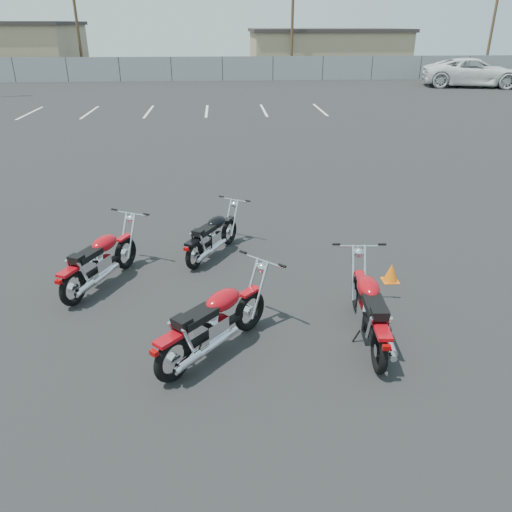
{
  "coord_description": "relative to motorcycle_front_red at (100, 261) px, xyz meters",
  "views": [
    {
      "loc": [
        -0.34,
        -6.91,
        4.18
      ],
      "look_at": [
        0.2,
        0.6,
        0.65
      ],
      "focal_mm": 35.0,
      "sensor_mm": 36.0,
      "label": 1
    }
  ],
  "objects": [
    {
      "name": "ground",
      "position": [
        2.46,
        -0.98,
        -0.47
      ],
      "size": [
        120.0,
        120.0,
        0.0
      ],
      "primitive_type": "plane",
      "color": "black",
      "rests_on": "ground"
    },
    {
      "name": "parking_line_stripes",
      "position": [
        -0.04,
        19.02,
        -0.47
      ],
      "size": [
        15.12,
        4.0,
        0.01
      ],
      "color": "silver",
      "rests_on": "ground"
    },
    {
      "name": "utility_pole_b",
      "position": [
        -9.54,
        39.02,
        4.21
      ],
      "size": [
        1.8,
        0.24,
        9.0
      ],
      "color": "#473421",
      "rests_on": "ground"
    },
    {
      "name": "motorcycle_front_red",
      "position": [
        0.0,
        0.0,
        0.0
      ],
      "size": [
        1.3,
        2.05,
        1.03
      ],
      "color": "black",
      "rests_on": "ground"
    },
    {
      "name": "motorcycle_rear_red",
      "position": [
        4.18,
        -1.94,
        0.01
      ],
      "size": [
        0.84,
        2.17,
        1.06
      ],
      "color": "black",
      "rests_on": "ground"
    },
    {
      "name": "utility_pole_c",
      "position": [
        8.46,
        38.02,
        4.21
      ],
      "size": [
        1.8,
        0.24,
        9.0
      ],
      "color": "#473421",
      "rests_on": "ground"
    },
    {
      "name": "motorcycle_third_red",
      "position": [
        1.97,
        -2.13,
        0.02
      ],
      "size": [
        1.81,
        1.89,
        1.08
      ],
      "color": "black",
      "rests_on": "ground"
    },
    {
      "name": "utility_pole_d",
      "position": [
        26.46,
        39.02,
        4.21
      ],
      "size": [
        1.8,
        0.24,
        9.0
      ],
      "color": "#473421",
      "rests_on": "ground"
    },
    {
      "name": "tan_building_east",
      "position": [
        12.46,
        43.02,
        1.39
      ],
      "size": [
        14.4,
        9.4,
        3.7
      ],
      "color": "tan",
      "rests_on": "ground"
    },
    {
      "name": "motorcycle_second_black",
      "position": [
        1.92,
        1.09,
        -0.05
      ],
      "size": [
        1.3,
        1.78,
        0.92
      ],
      "color": "black",
      "rests_on": "ground"
    },
    {
      "name": "white_van",
      "position": [
        20.29,
        28.63,
        1.05
      ],
      "size": [
        4.99,
        8.54,
        3.05
      ],
      "primitive_type": "imported",
      "rotation": [
        0.0,
        0.0,
        1.34
      ],
      "color": "white",
      "rests_on": "ground"
    },
    {
      "name": "training_cone_near",
      "position": [
        5.08,
        -0.21,
        -0.3
      ],
      "size": [
        0.28,
        0.28,
        0.33
      ],
      "color": "orange",
      "rests_on": "ground"
    },
    {
      "name": "chainlink_fence",
      "position": [
        2.46,
        34.02,
        0.43
      ],
      "size": [
        80.06,
        0.06,
        1.8
      ],
      "color": "gray",
      "rests_on": "ground"
    }
  ]
}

